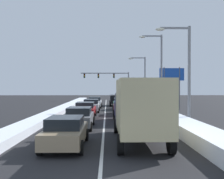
# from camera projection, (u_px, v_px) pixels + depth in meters

# --- Properties ---
(ground_plane) EXTENTS (131.28, 131.28, 0.00)m
(ground_plane) POSITION_uv_depth(u_px,v_px,m) (105.00, 116.00, 27.18)
(ground_plane) COLOR black
(lane_stripe_between_right_lane_and_center_lane) EXTENTS (0.14, 55.54, 0.01)m
(lane_stripe_between_right_lane_and_center_lane) POSITION_uv_depth(u_px,v_px,m) (105.00, 111.00, 32.23)
(lane_stripe_between_right_lane_and_center_lane) COLOR silver
(lane_stripe_between_right_lane_and_center_lane) RESTS_ON ground
(snow_bank_right_shoulder) EXTENTS (1.87, 55.54, 0.76)m
(snow_bank_right_shoulder) POSITION_uv_depth(u_px,v_px,m) (148.00, 108.00, 32.32)
(snow_bank_right_shoulder) COLOR silver
(snow_bank_right_shoulder) RESTS_ON ground
(snow_bank_left_shoulder) EXTENTS (1.63, 55.54, 0.50)m
(snow_bank_left_shoulder) POSITION_uv_depth(u_px,v_px,m) (62.00, 109.00, 32.13)
(snow_bank_left_shoulder) COLOR silver
(snow_bank_left_shoulder) RESTS_ON ground
(box_truck_right_lane_nearest) EXTENTS (2.53, 7.20, 3.36)m
(box_truck_right_lane_nearest) POSITION_uv_depth(u_px,v_px,m) (139.00, 107.00, 13.95)
(box_truck_right_lane_nearest) COLOR #38383D
(box_truck_right_lane_nearest) RESTS_ON ground
(suv_navy_right_lane_second) EXTENTS (2.16, 4.90, 1.67)m
(suv_navy_right_lane_second) POSITION_uv_depth(u_px,v_px,m) (126.00, 110.00, 22.37)
(suv_navy_right_lane_second) COLOR navy
(suv_navy_right_lane_second) RESTS_ON ground
(sedan_maroon_right_lane_third) EXTENTS (2.00, 4.50, 1.51)m
(sedan_maroon_right_lane_third) POSITION_uv_depth(u_px,v_px,m) (122.00, 107.00, 28.32)
(sedan_maroon_right_lane_third) COLOR maroon
(sedan_maroon_right_lane_third) RESTS_ON ground
(sedan_green_right_lane_fourth) EXTENTS (2.00, 4.50, 1.51)m
(sedan_green_right_lane_fourth) POSITION_uv_depth(u_px,v_px,m) (120.00, 104.00, 34.29)
(sedan_green_right_lane_fourth) COLOR #1E5633
(sedan_green_right_lane_fourth) RESTS_ON ground
(suv_black_right_lane_fifth) EXTENTS (2.16, 4.90, 1.67)m
(suv_black_right_lane_fifth) POSITION_uv_depth(u_px,v_px,m) (116.00, 99.00, 41.43)
(suv_black_right_lane_fifth) COLOR black
(suv_black_right_lane_fifth) RESTS_ON ground
(sedan_tan_center_lane_nearest) EXTENTS (2.00, 4.50, 1.51)m
(sedan_tan_center_lane_nearest) POSITION_uv_depth(u_px,v_px,m) (66.00, 132.00, 12.97)
(sedan_tan_center_lane_nearest) COLOR #937F60
(sedan_tan_center_lane_nearest) RESTS_ON ground
(sedan_gray_center_lane_second) EXTENTS (2.00, 4.50, 1.51)m
(sedan_gray_center_lane_second) POSITION_uv_depth(u_px,v_px,m) (79.00, 117.00, 19.04)
(sedan_gray_center_lane_second) COLOR slate
(sedan_gray_center_lane_second) RESTS_ON ground
(sedan_red_center_lane_third) EXTENTS (2.00, 4.50, 1.51)m
(sedan_red_center_lane_third) POSITION_uv_depth(u_px,v_px,m) (85.00, 110.00, 25.33)
(sedan_red_center_lane_third) COLOR maroon
(sedan_red_center_lane_third) RESTS_ON ground
(sedan_silver_center_lane_fourth) EXTENTS (2.00, 4.50, 1.51)m
(sedan_silver_center_lane_fourth) POSITION_uv_depth(u_px,v_px,m) (91.00, 105.00, 31.35)
(sedan_silver_center_lane_fourth) COLOR #B7BABF
(sedan_silver_center_lane_fourth) RESTS_ON ground
(sedan_white_center_lane_fifth) EXTENTS (2.00, 4.50, 1.51)m
(sedan_white_center_lane_fifth) POSITION_uv_depth(u_px,v_px,m) (95.00, 102.00, 37.96)
(sedan_white_center_lane_fifth) COLOR silver
(sedan_white_center_lane_fifth) RESTS_ON ground
(traffic_light_gantry) EXTENTS (10.60, 0.47, 6.20)m
(traffic_light_gantry) POSITION_uv_depth(u_px,v_px,m) (112.00, 79.00, 57.43)
(traffic_light_gantry) COLOR slate
(traffic_light_gantry) RESTS_ON ground
(street_lamp_right_near) EXTENTS (2.66, 0.36, 7.53)m
(street_lamp_right_near) POSITION_uv_depth(u_px,v_px,m) (184.00, 66.00, 19.67)
(street_lamp_right_near) COLOR gray
(street_lamp_right_near) RESTS_ON ground
(street_lamp_right_mid) EXTENTS (2.66, 0.36, 8.88)m
(street_lamp_right_mid) POSITION_uv_depth(u_px,v_px,m) (159.00, 67.00, 29.76)
(street_lamp_right_mid) COLOR gray
(street_lamp_right_mid) RESTS_ON ground
(street_lamp_right_far) EXTENTS (2.66, 0.36, 7.51)m
(street_lamp_right_far) POSITION_uv_depth(u_px,v_px,m) (142.00, 77.00, 39.85)
(street_lamp_right_far) COLOR gray
(street_lamp_right_far) RESTS_ON ground
(roadside_sign_right) EXTENTS (3.20, 0.16, 5.50)m
(roadside_sign_right) POSITION_uv_depth(u_px,v_px,m) (172.00, 79.00, 33.99)
(roadside_sign_right) COLOR #59595B
(roadside_sign_right) RESTS_ON ground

